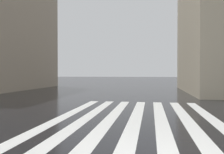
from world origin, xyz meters
TOP-DOWN VIEW (x-y plane):
  - zebra_crossing at (4.00, 0.87)m, footprint 13.00×6.50m

SIDE VIEW (x-z plane):
  - zebra_crossing at x=4.00m, z-range 0.00..0.01m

